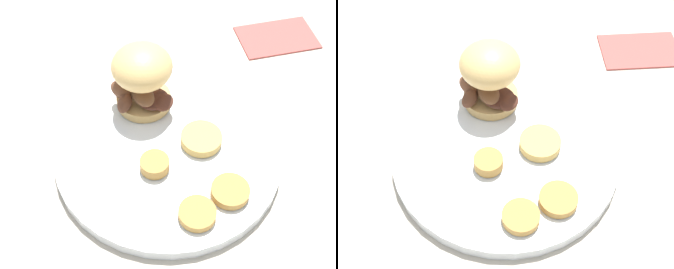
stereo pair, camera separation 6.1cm
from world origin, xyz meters
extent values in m
plane|color=#B2A899|center=(0.00, 0.00, 0.00)|extent=(4.00, 4.00, 0.00)
cylinder|color=white|center=(0.00, 0.00, 0.01)|extent=(0.31, 0.31, 0.02)
torus|color=white|center=(0.00, 0.00, 0.02)|extent=(0.30, 0.30, 0.01)
cylinder|color=tan|center=(-0.08, 0.02, 0.03)|extent=(0.08, 0.08, 0.01)
ellipsoid|color=#563323|center=(-0.08, -0.02, 0.05)|extent=(0.04, 0.04, 0.02)
ellipsoid|color=brown|center=(-0.07, 0.01, 0.05)|extent=(0.05, 0.04, 0.02)
ellipsoid|color=#4C281E|center=(-0.06, 0.02, 0.04)|extent=(0.06, 0.06, 0.01)
ellipsoid|color=#563323|center=(-0.12, 0.03, 0.04)|extent=(0.03, 0.03, 0.01)
ellipsoid|color=brown|center=(-0.10, -0.01, 0.05)|extent=(0.04, 0.03, 0.02)
ellipsoid|color=#4C281E|center=(-0.05, 0.03, 0.05)|extent=(0.04, 0.04, 0.01)
ellipsoid|color=#DBB26B|center=(-0.08, 0.02, 0.09)|extent=(0.08, 0.08, 0.06)
cylinder|color=#BC8942|center=(0.11, 0.02, 0.03)|extent=(0.05, 0.05, 0.01)
cylinder|color=#BC8942|center=(0.11, -0.03, 0.03)|extent=(0.05, 0.05, 0.01)
cylinder|color=#BC8942|center=(0.02, -0.03, 0.03)|extent=(0.04, 0.04, 0.02)
cylinder|color=tan|center=(0.02, 0.04, 0.03)|extent=(0.06, 0.06, 0.01)
cube|color=#B24C47|center=(-0.09, 0.29, 0.00)|extent=(0.13, 0.15, 0.01)
camera|label=1|loc=(0.31, -0.22, 0.52)|focal=50.00mm
camera|label=2|loc=(0.34, -0.17, 0.52)|focal=50.00mm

